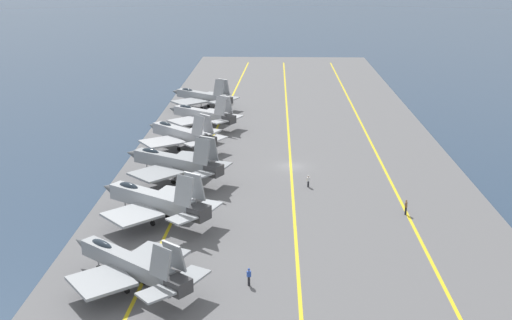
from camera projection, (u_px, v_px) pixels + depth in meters
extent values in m
plane|color=navy|center=(291.00, 169.00, 93.54)|extent=(2000.00, 2000.00, 0.00)
cube|color=slate|center=(291.00, 168.00, 93.48)|extent=(212.02, 48.87, 0.40)
cube|color=yellow|center=(383.00, 167.00, 93.03)|extent=(190.82, 1.07, 0.01)
cube|color=yellow|center=(291.00, 166.00, 93.42)|extent=(190.82, 0.36, 0.01)
cube|color=yellow|center=(199.00, 165.00, 93.81)|extent=(190.72, 6.96, 0.01)
cube|color=gray|center=(126.00, 262.00, 58.99)|extent=(8.35, 10.09, 1.52)
cone|color=#5B5E60|center=(82.00, 242.00, 63.10)|extent=(2.49, 2.62, 1.44)
cube|color=#38383A|center=(178.00, 286.00, 54.78)|extent=(2.54, 2.56, 1.29)
ellipsoid|color=#232D38|center=(102.00, 245.00, 60.92)|extent=(2.40, 2.74, 0.84)
cube|color=gray|center=(101.00, 281.00, 56.57)|extent=(6.93, 6.89, 0.28)
cube|color=gray|center=(155.00, 256.00, 61.22)|extent=(6.45, 6.55, 0.28)
cube|color=gray|center=(160.00, 262.00, 54.32)|extent=(2.02, 2.25, 2.66)
cube|color=gray|center=(174.00, 256.00, 55.49)|extent=(2.02, 2.25, 2.66)
cube|color=gray|center=(156.00, 294.00, 53.49)|extent=(3.51, 3.55, 0.20)
cube|color=gray|center=(192.00, 275.00, 56.65)|extent=(3.50, 3.25, 0.20)
cylinder|color=#B2B2B7|center=(99.00, 264.00, 62.09)|extent=(0.16, 0.16, 1.58)
cylinder|color=black|center=(99.00, 268.00, 62.24)|extent=(0.54, 0.61, 0.60)
cylinder|color=#B2B2B7|center=(127.00, 286.00, 57.96)|extent=(0.16, 0.16, 1.58)
cylinder|color=black|center=(127.00, 290.00, 58.11)|extent=(0.54, 0.61, 0.60)
cylinder|color=#B2B2B7|center=(145.00, 277.00, 59.52)|extent=(0.16, 0.16, 1.58)
cylinder|color=black|center=(145.00, 282.00, 59.67)|extent=(0.54, 0.61, 0.60)
cube|color=#9EA3A8|center=(152.00, 200.00, 73.67)|extent=(7.90, 10.93, 1.79)
cone|color=#5B5E60|center=(110.00, 188.00, 77.38)|extent=(2.64, 2.80, 1.70)
cube|color=#38383A|center=(199.00, 213.00, 69.87)|extent=(2.77, 2.73, 1.52)
ellipsoid|color=#232D38|center=(129.00, 187.00, 75.35)|extent=(2.38, 2.95, 0.98)
cube|color=#9EA3A8|center=(132.00, 215.00, 70.83)|extent=(7.38, 7.39, 0.28)
cube|color=#9EA3A8|center=(175.00, 196.00, 76.43)|extent=(6.69, 6.56, 0.28)
cube|color=#9EA3A8|center=(184.00, 191.00, 69.05)|extent=(2.05, 2.42, 3.26)
cube|color=#9EA3A8|center=(195.00, 186.00, 70.53)|extent=(2.05, 2.42, 3.26)
cube|color=#9EA3A8|center=(182.00, 219.00, 68.33)|extent=(3.58, 3.55, 0.20)
cube|color=#9EA3A8|center=(209.00, 205.00, 71.94)|extent=(3.45, 3.15, 0.20)
cylinder|color=#B2B2B7|center=(125.00, 205.00, 76.56)|extent=(0.16, 0.16, 1.63)
cylinder|color=black|center=(125.00, 209.00, 76.71)|extent=(0.51, 0.62, 0.60)
cylinder|color=#B2B2B7|center=(152.00, 219.00, 72.56)|extent=(0.16, 0.16, 1.63)
cylinder|color=black|center=(153.00, 223.00, 72.71)|extent=(0.51, 0.62, 0.60)
cylinder|color=#B2B2B7|center=(167.00, 212.00, 74.52)|extent=(0.16, 0.16, 1.63)
cylinder|color=black|center=(168.00, 216.00, 74.68)|extent=(0.51, 0.62, 0.60)
cube|color=gray|center=(171.00, 161.00, 86.75)|extent=(7.42, 11.16, 1.70)
cone|color=#5B5E60|center=(133.00, 154.00, 90.22)|extent=(2.52, 2.76, 1.61)
cube|color=#38383A|center=(214.00, 170.00, 83.21)|extent=(2.66, 2.65, 1.44)
ellipsoid|color=#232D38|center=(150.00, 152.00, 88.32)|extent=(2.26, 2.98, 0.93)
cube|color=gray|center=(156.00, 173.00, 83.71)|extent=(7.69, 7.67, 0.28)
cube|color=gray|center=(190.00, 159.00, 89.72)|extent=(6.91, 6.52, 0.28)
cube|color=gray|center=(201.00, 152.00, 82.36)|extent=(2.00, 2.46, 3.32)
cube|color=gray|center=(209.00, 148.00, 83.80)|extent=(2.00, 2.46, 3.32)
cube|color=gray|center=(201.00, 174.00, 81.62)|extent=(3.59, 3.53, 0.20)
cube|color=gray|center=(221.00, 165.00, 85.27)|extent=(3.40, 3.07, 0.20)
cylinder|color=#B2B2B7|center=(147.00, 168.00, 89.51)|extent=(0.16, 0.16, 1.86)
cylinder|color=black|center=(147.00, 173.00, 89.70)|extent=(0.49, 0.63, 0.60)
cylinder|color=#B2B2B7|center=(173.00, 178.00, 85.72)|extent=(0.16, 0.16, 1.86)
cylinder|color=black|center=(173.00, 182.00, 85.91)|extent=(0.49, 0.63, 0.60)
cylinder|color=#B2B2B7|center=(184.00, 173.00, 87.65)|extent=(0.16, 0.16, 1.86)
cylinder|color=black|center=(184.00, 177.00, 87.84)|extent=(0.49, 0.63, 0.60)
cube|color=#A8AAAF|center=(179.00, 133.00, 101.76)|extent=(8.94, 9.70, 1.71)
cone|color=#5B5E60|center=(153.00, 126.00, 106.14)|extent=(2.66, 2.71, 1.63)
cube|color=#38383A|center=(208.00, 141.00, 97.27)|extent=(2.71, 2.70, 1.46)
ellipsoid|color=#232D38|center=(165.00, 125.00, 103.81)|extent=(2.57, 2.71, 0.94)
cube|color=#A8AAAF|center=(162.00, 142.00, 99.06)|extent=(7.40, 7.64, 0.28)
cube|color=#A8AAAF|center=(199.00, 133.00, 104.29)|extent=(7.50, 7.13, 0.28)
cube|color=#A8AAAF|center=(198.00, 126.00, 96.74)|extent=(2.15, 2.24, 3.03)
cube|color=#A8AAAF|center=(207.00, 124.00, 97.99)|extent=(2.15, 2.24, 3.03)
cube|color=#A8AAAF|center=(195.00, 144.00, 96.02)|extent=(3.44, 3.54, 0.20)
cube|color=#A8AAAF|center=(217.00, 138.00, 99.14)|extent=(3.53, 3.32, 0.20)
cylinder|color=#B2B2B7|center=(163.00, 138.00, 105.06)|extent=(0.16, 0.16, 1.52)
cylinder|color=black|center=(163.00, 141.00, 105.20)|extent=(0.56, 0.59, 0.60)
cylinder|color=#B2B2B7|center=(179.00, 146.00, 100.66)|extent=(0.16, 0.16, 1.52)
cylinder|color=black|center=(179.00, 149.00, 100.80)|extent=(0.56, 0.59, 0.60)
cylinder|color=#B2B2B7|center=(190.00, 143.00, 102.32)|extent=(0.16, 0.16, 1.52)
cylinder|color=black|center=(190.00, 146.00, 102.46)|extent=(0.56, 0.59, 0.60)
cube|color=#A8AAAF|center=(200.00, 114.00, 114.83)|extent=(7.85, 10.19, 1.59)
cone|color=#5B5E60|center=(173.00, 109.00, 118.61)|extent=(2.47, 2.62, 1.51)
cube|color=#38383A|center=(229.00, 119.00, 110.96)|extent=(2.55, 2.56, 1.35)
ellipsoid|color=#232D38|center=(186.00, 107.00, 116.58)|extent=(2.31, 2.76, 0.87)
cube|color=#A8AAAF|center=(188.00, 121.00, 112.02)|extent=(7.38, 7.46, 0.28)
cube|color=#A8AAAF|center=(215.00, 113.00, 117.51)|extent=(7.01, 6.61, 0.28)
cube|color=#A8AAAF|center=(220.00, 106.00, 110.31)|extent=(2.02, 2.30, 3.10)
cube|color=#A8AAAF|center=(226.00, 104.00, 111.58)|extent=(2.02, 2.30, 3.10)
cube|color=#A8AAAF|center=(219.00, 122.00, 109.55)|extent=(3.50, 3.50, 0.20)
cube|color=#A8AAAF|center=(235.00, 117.00, 112.89)|extent=(3.45, 3.14, 0.20)
cylinder|color=#B2B2B7|center=(183.00, 119.00, 117.71)|extent=(0.16, 0.16, 1.45)
cylinder|color=black|center=(183.00, 121.00, 117.83)|extent=(0.53, 0.62, 0.60)
cylinder|color=#B2B2B7|center=(201.00, 124.00, 113.78)|extent=(0.16, 0.16, 1.45)
cylinder|color=black|center=(201.00, 127.00, 113.91)|extent=(0.53, 0.62, 0.60)
cylinder|color=#B2B2B7|center=(209.00, 122.00, 115.48)|extent=(0.16, 0.16, 1.45)
cylinder|color=black|center=(209.00, 124.00, 115.60)|extent=(0.53, 0.62, 0.60)
cube|color=#93999E|center=(200.00, 96.00, 128.74)|extent=(8.02, 10.32, 1.53)
cone|color=#5B5E60|center=(176.00, 92.00, 132.64)|extent=(2.46, 2.63, 1.46)
cube|color=#38383A|center=(227.00, 100.00, 124.74)|extent=(2.53, 2.56, 1.30)
ellipsoid|color=#232D38|center=(187.00, 90.00, 130.56)|extent=(2.33, 2.79, 0.84)
cube|color=#93999E|center=(189.00, 102.00, 125.92)|extent=(7.52, 7.60, 0.28)
cube|color=#93999E|center=(214.00, 96.00, 131.40)|extent=(7.16, 6.77, 0.28)
cube|color=#93999E|center=(219.00, 88.00, 124.13)|extent=(2.08, 2.36, 3.20)
cube|color=#93999E|center=(224.00, 87.00, 125.35)|extent=(2.08, 2.36, 3.20)
cube|color=#93999E|center=(218.00, 102.00, 123.37)|extent=(3.53, 3.54, 0.20)
cube|color=#93999E|center=(232.00, 98.00, 126.65)|extent=(3.48, 3.19, 0.20)
cylinder|color=#B2B2B7|center=(185.00, 101.00, 131.72)|extent=(0.16, 0.16, 1.66)
cylinder|color=black|center=(185.00, 103.00, 131.88)|extent=(0.53, 0.62, 0.60)
cylinder|color=#B2B2B7|center=(201.00, 105.00, 127.73)|extent=(0.16, 0.16, 1.66)
cylinder|color=black|center=(201.00, 108.00, 127.89)|extent=(0.53, 0.62, 0.60)
cylinder|color=#B2B2B7|center=(208.00, 104.00, 129.35)|extent=(0.16, 0.16, 1.66)
cylinder|color=black|center=(208.00, 106.00, 129.51)|extent=(0.53, 0.62, 0.60)
cylinder|color=#232328|center=(308.00, 184.00, 84.95)|extent=(0.24, 0.24, 0.81)
cube|color=white|center=(308.00, 179.00, 84.74)|extent=(0.42, 0.46, 0.54)
sphere|color=#9E7051|center=(308.00, 176.00, 84.62)|extent=(0.22, 0.22, 0.22)
sphere|color=white|center=(308.00, 176.00, 84.60)|extent=(0.24, 0.24, 0.24)
cylinder|color=#232328|center=(406.00, 211.00, 75.79)|extent=(0.24, 0.24, 0.94)
cube|color=brown|center=(406.00, 205.00, 75.55)|extent=(0.44, 0.36, 0.62)
sphere|color=beige|center=(406.00, 201.00, 75.42)|extent=(0.22, 0.22, 0.22)
sphere|color=brown|center=(406.00, 201.00, 75.40)|extent=(0.24, 0.24, 0.24)
cylinder|color=#232328|center=(249.00, 281.00, 59.50)|extent=(0.24, 0.24, 0.91)
cube|color=#284CB2|center=(249.00, 274.00, 59.28)|extent=(0.34, 0.43, 0.54)
sphere|color=beige|center=(249.00, 270.00, 59.16)|extent=(0.22, 0.22, 0.22)
sphere|color=#284CB2|center=(249.00, 269.00, 59.14)|extent=(0.24, 0.24, 0.24)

